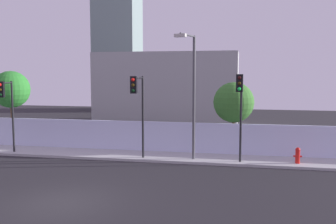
# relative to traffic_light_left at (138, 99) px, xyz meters

# --- Properties ---
(ground_plane) EXTENTS (80.00, 80.00, 0.00)m
(ground_plane) POSITION_rel_traffic_light_left_xyz_m (-1.13, -6.75, -3.52)
(ground_plane) COLOR #252327
(sidewalk) EXTENTS (36.00, 2.40, 0.15)m
(sidewalk) POSITION_rel_traffic_light_left_xyz_m (-1.13, 1.45, -3.45)
(sidewalk) COLOR #ACACAC
(sidewalk) RESTS_ON ground
(perimeter_wall) EXTENTS (36.00, 0.18, 1.80)m
(perimeter_wall) POSITION_rel_traffic_light_left_xyz_m (-1.13, 2.74, -2.47)
(perimeter_wall) COLOR silver
(perimeter_wall) RESTS_ON sidewalk
(traffic_light_left) EXTENTS (0.35, 1.73, 4.59)m
(traffic_light_left) POSITION_rel_traffic_light_left_xyz_m (0.00, 0.00, 0.00)
(traffic_light_left) COLOR black
(traffic_light_left) RESTS_ON sidewalk
(traffic_light_center) EXTENTS (0.36, 1.16, 4.70)m
(traffic_light_center) POSITION_rel_traffic_light_left_xyz_m (5.39, 0.31, 0.04)
(traffic_light_center) COLOR black
(traffic_light_center) RESTS_ON sidewalk
(traffic_light_right) EXTENTS (0.44, 1.56, 4.29)m
(traffic_light_right) POSITION_rel_traffic_light_left_xyz_m (-7.95, 0.07, -0.22)
(traffic_light_right) COLOR black
(traffic_light_right) RESTS_ON sidewalk
(street_lamp_curbside) EXTENTS (0.87, 2.03, 6.76)m
(street_lamp_curbside) POSITION_rel_traffic_light_left_xyz_m (2.82, 0.74, 0.64)
(street_lamp_curbside) COLOR #4C4C51
(street_lamp_curbside) RESTS_ON sidewalk
(fire_hydrant) EXTENTS (0.44, 0.26, 0.85)m
(fire_hydrant) POSITION_rel_traffic_light_left_xyz_m (8.42, 1.03, -2.91)
(fire_hydrant) COLOR red
(fire_hydrant) RESTS_ON sidewalk
(roadside_tree_leftmost) EXTENTS (2.55, 2.55, 5.06)m
(roadside_tree_leftmost) POSITION_rel_traffic_light_left_xyz_m (-10.22, 3.94, 0.25)
(roadside_tree_leftmost) COLOR brown
(roadside_tree_leftmost) RESTS_ON ground
(roadside_tree_midleft) EXTENTS (2.49, 2.49, 4.36)m
(roadside_tree_midleft) POSITION_rel_traffic_light_left_xyz_m (4.97, 3.94, -0.42)
(roadside_tree_midleft) COLOR brown
(roadside_tree_midleft) RESTS_ON ground
(low_building_distant) EXTENTS (13.50, 6.00, 6.86)m
(low_building_distant) POSITION_rel_traffic_light_left_xyz_m (-1.73, 16.74, -0.09)
(low_building_distant) COLOR #A5A5A5
(low_building_distant) RESTS_ON ground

